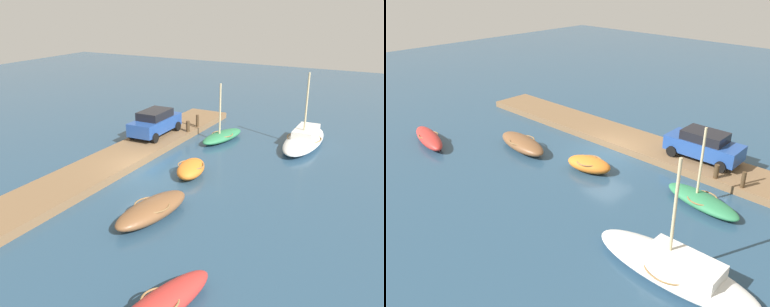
# 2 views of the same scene
# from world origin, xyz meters

# --- Properties ---
(ground_plane) EXTENTS (84.00, 84.00, 0.00)m
(ground_plane) POSITION_xyz_m (0.00, 0.00, 0.00)
(ground_plane) COLOR navy
(dock_platform) EXTENTS (25.07, 3.07, 0.43)m
(dock_platform) POSITION_xyz_m (0.00, -2.24, 0.21)
(dock_platform) COLOR brown
(dock_platform) RESTS_ON ground_plane
(rowboat_brown) EXTENTS (4.44, 2.09, 0.83)m
(rowboat_brown) POSITION_xyz_m (4.30, 3.21, 0.42)
(rowboat_brown) COLOR brown
(rowboat_brown) RESTS_ON ground_plane
(sailboat_white) EXTENTS (6.67, 2.27, 4.81)m
(sailboat_white) POSITION_xyz_m (-8.73, 6.56, 0.43)
(sailboat_white) COLOR white
(sailboat_white) RESTS_ON ground_plane
(rowboat_green) EXTENTS (4.24, 2.09, 3.95)m
(rowboat_green) POSITION_xyz_m (-7.06, 1.42, 0.33)
(rowboat_green) COLOR #2D7A4C
(rowboat_green) RESTS_ON ground_plane
(rowboat_red) EXTENTS (4.56, 2.03, 0.79)m
(rowboat_red) POSITION_xyz_m (9.36, 6.82, 0.40)
(rowboat_red) COLOR #B72D28
(rowboat_red) RESTS_ON ground_plane
(dinghy_orange) EXTENTS (2.86, 1.90, 0.83)m
(dinghy_orange) POSITION_xyz_m (-0.68, 2.45, 0.42)
(dinghy_orange) COLOR orange
(dinghy_orange) RESTS_ON ground_plane
(mooring_post_west) EXTENTS (0.22, 0.22, 0.85)m
(mooring_post_west) POSITION_xyz_m (-7.96, -0.95, 0.85)
(mooring_post_west) COLOR #47331E
(mooring_post_west) RESTS_ON dock_platform
(mooring_post_mid_west) EXTENTS (0.26, 0.26, 0.75)m
(mooring_post_mid_west) POSITION_xyz_m (-6.54, -0.95, 0.80)
(mooring_post_mid_west) COLOR #47331E
(mooring_post_mid_west) RESTS_ON dock_platform
(parked_car) EXTENTS (4.29, 2.05, 1.69)m
(parked_car) POSITION_xyz_m (-4.89, -2.55, 1.31)
(parked_car) COLOR #234793
(parked_car) RESTS_ON dock_platform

